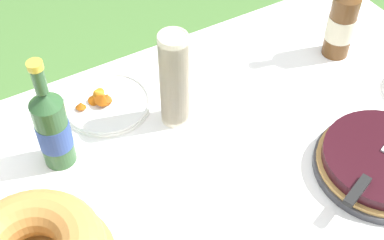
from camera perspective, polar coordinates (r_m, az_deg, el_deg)
name	(u,v)px	position (r m, az deg, el deg)	size (l,w,h in m)	color
garden_table	(215,197)	(1.31, 2.43, -8.20)	(1.62, 1.00, 0.74)	brown
tablecloth	(215,183)	(1.27, 2.51, -6.71)	(1.63, 1.01, 0.10)	white
berry_tart	(382,162)	(1.32, 19.61, -4.26)	(0.31, 0.31, 0.06)	#38383D
serving_knife	(380,160)	(1.28, 19.45, -4.06)	(0.36, 0.16, 0.01)	silver
cup_stack	(174,80)	(1.29, -1.91, 4.27)	(0.07, 0.07, 0.27)	beige
cider_bottle_green	(52,127)	(1.24, -14.67, -0.75)	(0.08, 0.08, 0.30)	#2D562D
cider_bottle_amber	(342,21)	(1.56, 15.73, 10.15)	(0.08, 0.08, 0.31)	brown
snack_plate_near	(106,102)	(1.42, -9.15, 1.90)	(0.23, 0.23, 0.06)	white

